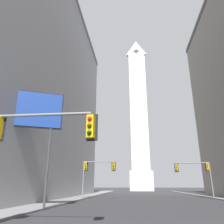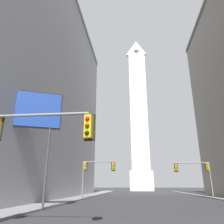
% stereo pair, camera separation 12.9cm
% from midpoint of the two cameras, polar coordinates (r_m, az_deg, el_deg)
% --- Properties ---
extents(sidewalk_left, '(5.00, 95.00, 0.15)m').
position_cam_midpoint_polar(sidewalk_left, '(31.91, -12.59, -21.38)').
color(sidewalk_left, slate).
rests_on(sidewalk_left, ground_plane).
extents(obelisk, '(8.00, 8.00, 61.46)m').
position_cam_midpoint_polar(obelisk, '(85.49, 7.02, 0.17)').
color(obelisk, silver).
rests_on(obelisk, ground_plane).
extents(traffic_light_near_left, '(5.51, 0.53, 5.26)m').
position_cam_midpoint_polar(traffic_light_near_left, '(11.39, -21.73, -6.24)').
color(traffic_light_near_left, slate).
rests_on(traffic_light_near_left, ground_plane).
extents(traffic_light_mid_right, '(5.35, 0.52, 5.20)m').
position_cam_midpoint_polar(traffic_light_mid_right, '(36.50, 21.49, -14.03)').
color(traffic_light_mid_right, slate).
rests_on(traffic_light_mid_right, ground_plane).
extents(traffic_light_mid_left, '(4.87, 0.52, 5.21)m').
position_cam_midpoint_polar(traffic_light_mid_left, '(32.72, -4.56, -14.83)').
color(traffic_light_mid_left, slate).
rests_on(traffic_light_mid_left, ground_plane).
extents(billboard_sign, '(5.12, 2.29, 9.89)m').
position_cam_midpoint_polar(billboard_sign, '(20.36, -20.57, -0.13)').
color(billboard_sign, '#3F3F42').
rests_on(billboard_sign, ground_plane).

